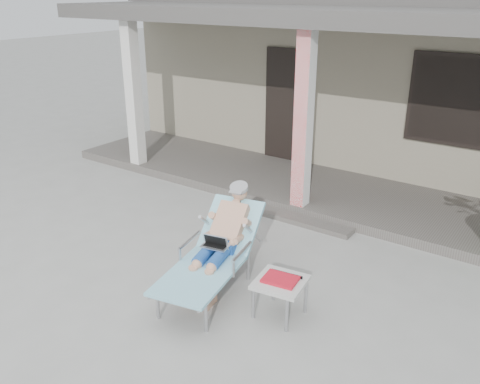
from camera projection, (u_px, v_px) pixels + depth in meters
The scene contains 7 objects.
ground at pixel (215, 271), 6.30m from camera, with size 60.00×60.00×0.00m, color #9E9E99.
house at pixel (403, 70), 10.61m from camera, with size 10.40×5.40×3.30m.
porch_deck at pixel (324, 192), 8.55m from camera, with size 10.00×2.00×0.15m, color #605B56.
porch_overhang at pixel (333, 22), 7.49m from camera, with size 10.00×2.30×2.85m.
porch_step at pixel (290, 217), 7.69m from camera, with size 2.00×0.30×0.07m, color #605B56.
lounger at pixel (217, 231), 5.75m from camera, with size 0.98×1.83×1.15m.
side_table at pixel (280, 284), 5.32m from camera, with size 0.57×0.57×0.46m.
Camera 1 is at (3.39, -4.31, 3.27)m, focal length 38.00 mm.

